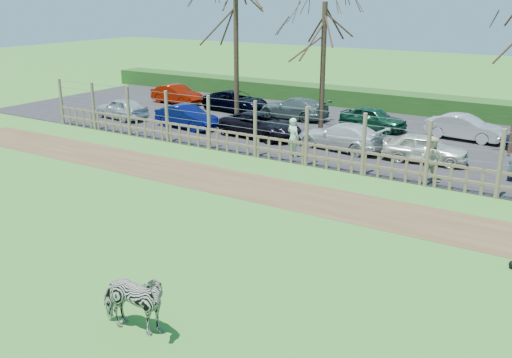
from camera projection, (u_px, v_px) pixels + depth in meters
The scene contains 20 objects.
ground at pixel (185, 229), 17.38m from camera, with size 120.00×120.00×0.00m, color #5BA53A.
dirt_strip at pixel (262, 189), 21.01m from camera, with size 34.00×2.80×0.01m, color brown.
asphalt at pixel (364, 134), 29.05m from camera, with size 44.00×13.00×0.04m, color #232326.
hedge at pixel (409, 103), 34.52m from camera, with size 46.00×2.00×1.10m, color #1E4716.
fence at pixel (306, 147), 23.58m from camera, with size 30.16×0.16×2.50m.
tree_left at pixel (236, 19), 29.00m from camera, with size 4.80×4.80×7.88m.
tree_mid at pixel (324, 36), 27.76m from camera, with size 4.80×4.80×6.83m.
zebra at pixel (133, 302), 11.88m from camera, with size 0.77×1.69×1.43m, color gray.
visitor_a at pixel (293, 137), 24.78m from camera, with size 0.63×0.41×1.72m, color #BFECB9.
visitor_b at pixel (431, 159), 21.55m from camera, with size 0.84×0.65×1.72m, color beige.
car_0 at pixel (121, 108), 32.47m from camera, with size 1.42×3.52×1.20m, color silver.
car_1 at pixel (187, 117), 30.23m from camera, with size 1.27×3.64×1.20m, color #071052.
car_2 at pixel (260, 125), 28.30m from camera, with size 1.99×4.32×1.20m, color black.
car_3 at pixel (342, 136), 26.04m from camera, with size 1.68×4.13×1.20m, color silver.
car_4 at pixel (425, 148), 24.04m from camera, with size 1.42×3.52×1.20m, color silver.
car_7 at pixel (177, 94), 36.94m from camera, with size 1.27×3.64×1.20m, color #841201.
car_8 at pixel (236, 101), 34.61m from camera, with size 1.99×4.32×1.20m, color black.
car_9 at pixel (294, 108), 32.51m from camera, with size 1.68×4.13×1.20m, color #506662.
car_10 at pixel (373, 118), 29.81m from camera, with size 1.42×3.52×1.20m, color #13432C.
car_11 at pixel (464, 127), 27.79m from camera, with size 1.27×3.64×1.20m, color silver.
Camera 1 is at (10.39, -12.44, 6.83)m, focal length 40.00 mm.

